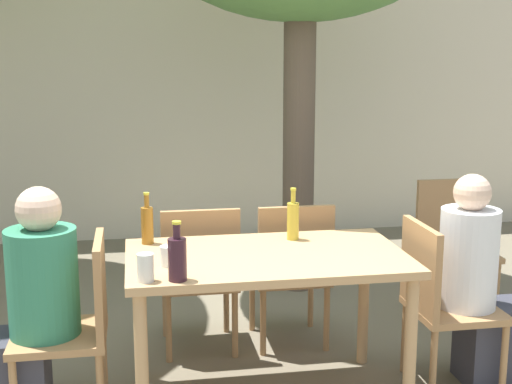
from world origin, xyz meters
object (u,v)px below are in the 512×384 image
at_px(patio_chair_1, 439,296).
at_px(drinking_glass_1, 146,268).
at_px(patio_chair_0, 78,319).
at_px(patio_chair_3, 292,267).
at_px(person_seated_0, 26,320).
at_px(wine_bottle_2, 177,258).
at_px(amber_bottle_0, 147,224).
at_px(person_seated_1, 483,294).
at_px(patio_chair_4, 453,239).
at_px(drinking_glass_0, 168,256).
at_px(patio_chair_2, 199,272).
at_px(dining_table_front, 266,272).
at_px(oil_cruet_1, 293,220).

distance_m(patio_chair_1, drinking_glass_1, 1.57).
relative_size(patio_chair_0, patio_chair_3, 1.00).
bearing_deg(patio_chair_3, person_seated_0, 24.05).
bearing_deg(wine_bottle_2, amber_bottle_0, 100.27).
distance_m(person_seated_1, drinking_glass_1, 1.80).
bearing_deg(patio_chair_4, patio_chair_3, -160.48).
xyz_separation_m(patio_chair_1, drinking_glass_0, (-1.39, -0.11, 0.32)).
distance_m(amber_bottle_0, drinking_glass_0, 0.42).
bearing_deg(drinking_glass_1, patio_chair_3, 47.95).
height_order(patio_chair_1, drinking_glass_1, drinking_glass_1).
height_order(patio_chair_1, amber_bottle_0, amber_bottle_0).
bearing_deg(wine_bottle_2, drinking_glass_0, 97.25).
bearing_deg(wine_bottle_2, patio_chair_2, 79.34).
bearing_deg(dining_table_front, patio_chair_2, 113.22).
distance_m(dining_table_front, patio_chair_2, 0.71).
xyz_separation_m(patio_chair_2, person_seated_1, (1.43, -0.63, 0.00)).
bearing_deg(oil_cruet_1, person_seated_1, -14.27).
bearing_deg(person_seated_0, patio_chair_2, 125.87).
relative_size(patio_chair_1, person_seated_1, 0.78).
bearing_deg(drinking_glass_0, oil_cruet_1, 27.94).
relative_size(patio_chair_1, amber_bottle_0, 3.29).
height_order(patio_chair_2, patio_chair_4, same).
xyz_separation_m(oil_cruet_1, drinking_glass_0, (-0.67, -0.35, -0.06)).
xyz_separation_m(patio_chair_3, oil_cruet_1, (-0.09, -0.39, 0.38)).
distance_m(patio_chair_1, amber_bottle_0, 1.55).
bearing_deg(patio_chair_2, patio_chair_1, 151.83).
bearing_deg(drinking_glass_0, dining_table_front, 12.75).
bearing_deg(person_seated_0, patio_chair_4, 112.00).
xyz_separation_m(patio_chair_3, person_seated_1, (0.88, -0.63, 0.00)).
height_order(oil_cruet_1, drinking_glass_1, oil_cruet_1).
height_order(person_seated_1, drinking_glass_1, person_seated_1).
distance_m(person_seated_0, oil_cruet_1, 1.41).
bearing_deg(patio_chair_0, patio_chair_3, 118.17).
bearing_deg(patio_chair_0, person_seated_1, 90.00).
relative_size(patio_chair_0, wine_bottle_2, 3.35).
relative_size(dining_table_front, patio_chair_3, 1.54).
distance_m(patio_chair_3, drinking_glass_1, 1.33).
height_order(person_seated_1, oil_cruet_1, person_seated_1).
distance_m(patio_chair_0, patio_chair_2, 0.90).
bearing_deg(person_seated_0, wine_bottle_2, 64.61).
xyz_separation_m(amber_bottle_0, drinking_glass_0, (0.09, -0.40, -0.06)).
bearing_deg(patio_chair_1, drinking_glass_1, 102.08).
height_order(patio_chair_1, wine_bottle_2, wine_bottle_2).
bearing_deg(patio_chair_1, person_seated_1, -90.00).
relative_size(person_seated_0, amber_bottle_0, 4.25).
relative_size(patio_chair_1, patio_chair_3, 1.00).
bearing_deg(drinking_glass_0, patio_chair_1, 4.47).
height_order(person_seated_0, drinking_glass_0, person_seated_0).
xyz_separation_m(person_seated_0, amber_bottle_0, (0.58, 0.29, 0.37)).
relative_size(amber_bottle_0, oil_cruet_1, 0.97).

